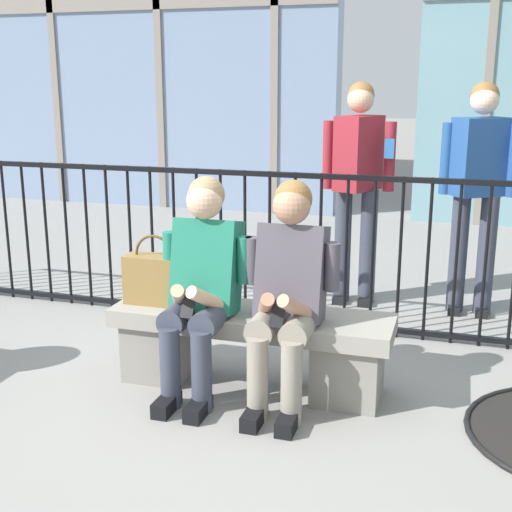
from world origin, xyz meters
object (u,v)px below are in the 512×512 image
at_px(stone_bench, 251,341).
at_px(handbag_on_bench, 155,278).
at_px(bystander_at_railing, 478,181).
at_px(seated_person_with_phone, 201,280).
at_px(seated_person_companion, 287,288).
at_px(bystander_further_back, 358,177).

xyz_separation_m(stone_bench, handbag_on_bench, (-0.58, -0.01, 0.33)).
distance_m(stone_bench, bystander_at_railing, 2.23).
xyz_separation_m(seated_person_with_phone, handbag_on_bench, (-0.34, 0.12, -0.05)).
height_order(seated_person_companion, bystander_at_railing, bystander_at_railing).
height_order(seated_person_with_phone, seated_person_companion, same).
height_order(stone_bench, seated_person_with_phone, seated_person_with_phone).
bearing_deg(seated_person_with_phone, bystander_further_back, 73.15).
relative_size(seated_person_companion, bystander_at_railing, 0.71).
distance_m(seated_person_with_phone, bystander_at_railing, 2.38).
height_order(stone_bench, bystander_at_railing, bystander_at_railing).
bearing_deg(stone_bench, seated_person_with_phone, -152.18).
bearing_deg(handbag_on_bench, seated_person_companion, -8.20).
distance_m(seated_person_companion, handbag_on_bench, 0.83).
bearing_deg(seated_person_companion, stone_bench, 152.18).
relative_size(handbag_on_bench, bystander_further_back, 0.24).
height_order(seated_person_with_phone, bystander_further_back, bystander_further_back).
bearing_deg(bystander_further_back, handbag_on_bench, -117.32).
bearing_deg(stone_bench, handbag_on_bench, -179.01).
xyz_separation_m(stone_bench, seated_person_companion, (0.24, -0.13, 0.38)).
bearing_deg(seated_person_companion, bystander_further_back, 87.67).
relative_size(seated_person_with_phone, bystander_at_railing, 0.71).
xyz_separation_m(stone_bench, seated_person_with_phone, (-0.24, -0.13, 0.38)).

